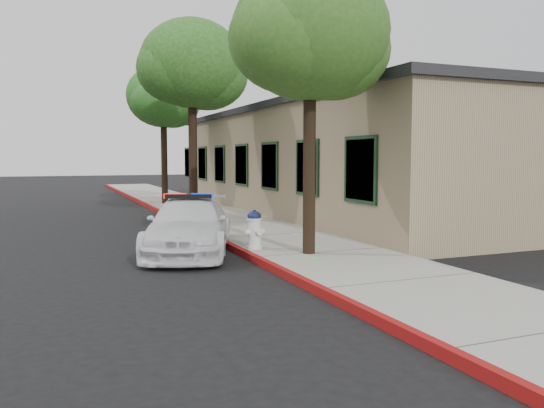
{
  "coord_description": "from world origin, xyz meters",
  "views": [
    {
      "loc": [
        -3.98,
        -10.66,
        2.26
      ],
      "look_at": [
        0.95,
        1.35,
        1.14
      ],
      "focal_mm": 35.91,
      "sensor_mm": 36.0,
      "label": 1
    }
  ],
  "objects_px": {
    "clapboard_building": "(331,160)",
    "street_tree_mid": "(193,68)",
    "police_car": "(189,226)",
    "fire_hydrant": "(254,229)",
    "street_tree_far": "(164,99)",
    "street_tree_near": "(311,39)"
  },
  "relations": [
    {
      "from": "clapboard_building",
      "to": "street_tree_mid",
      "type": "height_order",
      "value": "street_tree_mid"
    },
    {
      "from": "police_car",
      "to": "street_tree_mid",
      "type": "relative_size",
      "value": 0.7
    },
    {
      "from": "fire_hydrant",
      "to": "street_tree_far",
      "type": "xyz_separation_m",
      "value": [
        0.6,
        13.21,
        4.26
      ]
    },
    {
      "from": "fire_hydrant",
      "to": "police_car",
      "type": "bearing_deg",
      "value": 137.48
    },
    {
      "from": "fire_hydrant",
      "to": "street_tree_mid",
      "type": "distance_m",
      "value": 8.53
    },
    {
      "from": "street_tree_near",
      "to": "street_tree_far",
      "type": "relative_size",
      "value": 0.99
    },
    {
      "from": "clapboard_building",
      "to": "street_tree_near",
      "type": "relative_size",
      "value": 3.38
    },
    {
      "from": "fire_hydrant",
      "to": "street_tree_far",
      "type": "height_order",
      "value": "street_tree_far"
    },
    {
      "from": "street_tree_near",
      "to": "street_tree_far",
      "type": "height_order",
      "value": "street_tree_far"
    },
    {
      "from": "fire_hydrant",
      "to": "street_tree_mid",
      "type": "relative_size",
      "value": 0.13
    },
    {
      "from": "fire_hydrant",
      "to": "street_tree_far",
      "type": "relative_size",
      "value": 0.14
    },
    {
      "from": "police_car",
      "to": "clapboard_building",
      "type": "bearing_deg",
      "value": 63.14
    },
    {
      "from": "clapboard_building",
      "to": "street_tree_near",
      "type": "distance_m",
      "value": 10.86
    },
    {
      "from": "clapboard_building",
      "to": "police_car",
      "type": "xyz_separation_m",
      "value": [
        -7.66,
        -7.2,
        -1.48
      ]
    },
    {
      "from": "police_car",
      "to": "street_tree_far",
      "type": "xyz_separation_m",
      "value": [
        1.92,
        12.37,
        4.21
      ]
    },
    {
      "from": "clapboard_building",
      "to": "street_tree_mid",
      "type": "relative_size",
      "value": 3.05
    },
    {
      "from": "street_tree_far",
      "to": "street_tree_mid",
      "type": "bearing_deg",
      "value": -92.11
    },
    {
      "from": "police_car",
      "to": "street_tree_mid",
      "type": "xyz_separation_m",
      "value": [
        1.7,
        6.26,
        4.67
      ]
    },
    {
      "from": "police_car",
      "to": "street_tree_mid",
      "type": "height_order",
      "value": "street_tree_mid"
    },
    {
      "from": "clapboard_building",
      "to": "police_car",
      "type": "bearing_deg",
      "value": -136.78
    },
    {
      "from": "clapboard_building",
      "to": "street_tree_far",
      "type": "height_order",
      "value": "street_tree_far"
    },
    {
      "from": "street_tree_mid",
      "to": "clapboard_building",
      "type": "bearing_deg",
      "value": 8.96
    }
  ]
}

